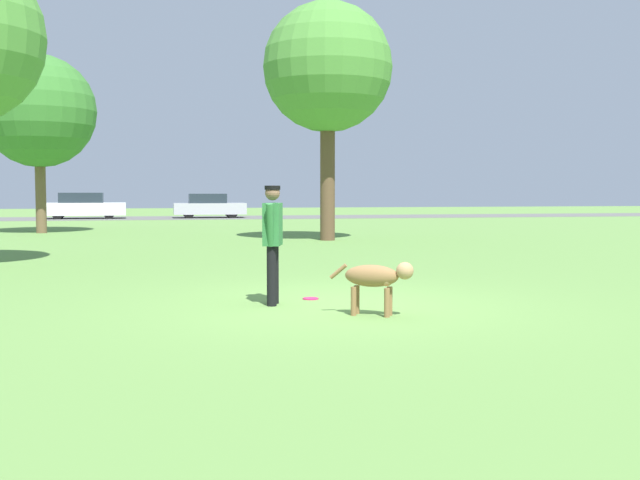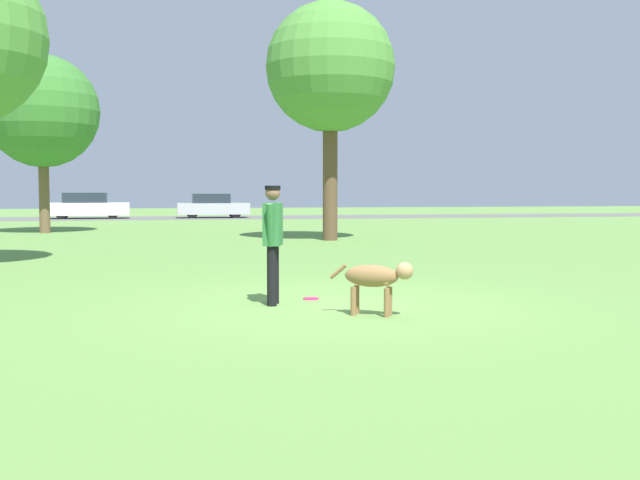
# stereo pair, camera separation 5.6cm
# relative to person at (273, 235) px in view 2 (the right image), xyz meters

# --- Properties ---
(ground_plane) EXTENTS (120.00, 120.00, 0.00)m
(ground_plane) POSITION_rel_person_xyz_m (0.82, -0.18, -0.94)
(ground_plane) COLOR #608C42
(far_road_strip) EXTENTS (120.00, 6.00, 0.01)m
(far_road_strip) POSITION_rel_person_xyz_m (0.82, 33.88, -0.93)
(far_road_strip) COLOR #5B5B59
(far_road_strip) RESTS_ON ground_plane
(person) EXTENTS (0.32, 0.65, 1.60)m
(person) POSITION_rel_person_xyz_m (0.00, 0.00, 0.00)
(person) COLOR black
(person) RESTS_ON ground_plane
(dog) EXTENTS (0.98, 0.64, 0.67)m
(dog) POSITION_rel_person_xyz_m (1.11, -1.15, -0.47)
(dog) COLOR olive
(dog) RESTS_ON ground_plane
(frisbee) EXTENTS (0.23, 0.23, 0.02)m
(frisbee) POSITION_rel_person_xyz_m (0.60, 0.40, -0.93)
(frisbee) COLOR #E52366
(frisbee) RESTS_ON ground_plane
(tree_far_left) EXTENTS (4.08, 4.08, 6.47)m
(tree_far_left) POSITION_rel_person_xyz_m (-5.72, 18.99, 3.48)
(tree_far_left) COLOR brown
(tree_far_left) RESTS_ON ground_plane
(tree_mid_center) EXTENTS (3.99, 3.99, 7.33)m
(tree_mid_center) POSITION_rel_person_xyz_m (3.64, 12.83, 4.36)
(tree_mid_center) COLOR brown
(tree_mid_center) RESTS_ON ground_plane
(parked_car_white) EXTENTS (4.57, 1.96, 1.45)m
(parked_car_white) POSITION_rel_person_xyz_m (-5.63, 33.65, -0.24)
(parked_car_white) COLOR white
(parked_car_white) RESTS_ON ground_plane
(parked_car_silver) EXTENTS (4.08, 1.78, 1.40)m
(parked_car_silver) POSITION_rel_person_xyz_m (1.31, 33.54, -0.26)
(parked_car_silver) COLOR #B7B7BC
(parked_car_silver) RESTS_ON ground_plane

